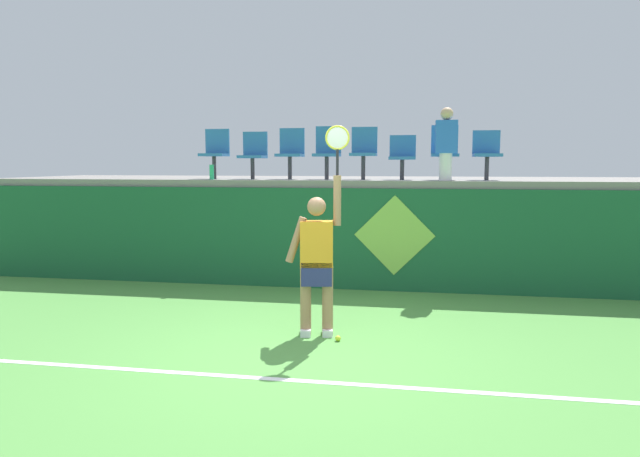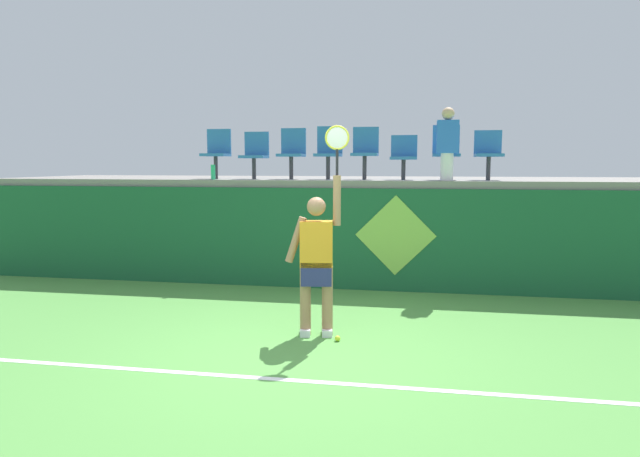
{
  "view_description": "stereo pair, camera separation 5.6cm",
  "coord_description": "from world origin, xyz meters",
  "px_view_note": "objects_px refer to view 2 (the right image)",
  "views": [
    {
      "loc": [
        1.17,
        -5.58,
        2.03
      ],
      "look_at": [
        0.03,
        1.15,
        1.23
      ],
      "focal_mm": 31.18,
      "sensor_mm": 36.0,
      "label": 1
    },
    {
      "loc": [
        1.23,
        -5.57,
        2.03
      ],
      "look_at": [
        0.03,
        1.15,
        1.23
      ],
      "focal_mm": 31.18,
      "sensor_mm": 36.0,
      "label": 2
    }
  ],
  "objects_px": {
    "water_bottle": "(213,172)",
    "spectator_0": "(447,142)",
    "tennis_ball": "(338,338)",
    "stadium_chair_4": "(365,150)",
    "stadium_chair_3": "(329,150)",
    "stadium_chair_6": "(446,150)",
    "stadium_chair_5": "(404,155)",
    "stadium_chair_7": "(488,152)",
    "stadium_chair_2": "(292,151)",
    "tennis_player": "(317,258)",
    "stadium_chair_1": "(255,153)",
    "stadium_chair_0": "(217,151)"
  },
  "relations": [
    {
      "from": "stadium_chair_0",
      "to": "stadium_chair_6",
      "type": "distance_m",
      "value": 3.98
    },
    {
      "from": "tennis_ball",
      "to": "spectator_0",
      "type": "bearing_deg",
      "value": 66.05
    },
    {
      "from": "stadium_chair_2",
      "to": "stadium_chair_3",
      "type": "distance_m",
      "value": 0.64
    },
    {
      "from": "water_bottle",
      "to": "stadium_chair_5",
      "type": "height_order",
      "value": "stadium_chair_5"
    },
    {
      "from": "stadium_chair_7",
      "to": "stadium_chair_6",
      "type": "bearing_deg",
      "value": 179.19
    },
    {
      "from": "stadium_chair_6",
      "to": "stadium_chair_3",
      "type": "bearing_deg",
      "value": -179.99
    },
    {
      "from": "stadium_chair_0",
      "to": "stadium_chair_5",
      "type": "bearing_deg",
      "value": -0.12
    },
    {
      "from": "tennis_player",
      "to": "stadium_chair_4",
      "type": "height_order",
      "value": "stadium_chair_4"
    },
    {
      "from": "water_bottle",
      "to": "stadium_chair_2",
      "type": "distance_m",
      "value": 1.41
    },
    {
      "from": "stadium_chair_2",
      "to": "stadium_chair_0",
      "type": "bearing_deg",
      "value": -179.96
    },
    {
      "from": "stadium_chair_3",
      "to": "spectator_0",
      "type": "bearing_deg",
      "value": -11.84
    },
    {
      "from": "tennis_ball",
      "to": "water_bottle",
      "type": "xyz_separation_m",
      "value": [
        -2.54,
        2.82,
        1.85
      ]
    },
    {
      "from": "tennis_ball",
      "to": "stadium_chair_4",
      "type": "relative_size",
      "value": 0.07
    },
    {
      "from": "water_bottle",
      "to": "stadium_chair_7",
      "type": "bearing_deg",
      "value": 6.84
    },
    {
      "from": "stadium_chair_5",
      "to": "water_bottle",
      "type": "bearing_deg",
      "value": -170.28
    },
    {
      "from": "tennis_ball",
      "to": "stadium_chair_7",
      "type": "xyz_separation_m",
      "value": [
        1.99,
        3.36,
        2.19
      ]
    },
    {
      "from": "stadium_chair_4",
      "to": "spectator_0",
      "type": "relative_size",
      "value": 0.78
    },
    {
      "from": "stadium_chair_3",
      "to": "stadium_chair_4",
      "type": "bearing_deg",
      "value": -0.26
    },
    {
      "from": "stadium_chair_5",
      "to": "spectator_0",
      "type": "bearing_deg",
      "value": -30.15
    },
    {
      "from": "stadium_chair_2",
      "to": "stadium_chair_7",
      "type": "relative_size",
      "value": 1.09
    },
    {
      "from": "stadium_chair_1",
      "to": "stadium_chair_3",
      "type": "distance_m",
      "value": 1.31
    },
    {
      "from": "water_bottle",
      "to": "spectator_0",
      "type": "height_order",
      "value": "spectator_0"
    },
    {
      "from": "tennis_ball",
      "to": "stadium_chair_5",
      "type": "xyz_separation_m",
      "value": [
        0.62,
        3.36,
        2.14
      ]
    },
    {
      "from": "stadium_chair_5",
      "to": "spectator_0",
      "type": "distance_m",
      "value": 0.82
    },
    {
      "from": "stadium_chair_2",
      "to": "stadium_chair_6",
      "type": "relative_size",
      "value": 0.98
    },
    {
      "from": "tennis_player",
      "to": "spectator_0",
      "type": "relative_size",
      "value": 2.14
    },
    {
      "from": "water_bottle",
      "to": "spectator_0",
      "type": "distance_m",
      "value": 3.88
    },
    {
      "from": "stadium_chair_4",
      "to": "stadium_chair_7",
      "type": "bearing_deg",
      "value": -0.18
    },
    {
      "from": "stadium_chair_2",
      "to": "stadium_chair_5",
      "type": "distance_m",
      "value": 1.92
    },
    {
      "from": "stadium_chair_0",
      "to": "stadium_chair_2",
      "type": "relative_size",
      "value": 1.0
    },
    {
      "from": "stadium_chair_5",
      "to": "stadium_chair_7",
      "type": "relative_size",
      "value": 0.92
    },
    {
      "from": "stadium_chair_3",
      "to": "stadium_chair_4",
      "type": "height_order",
      "value": "stadium_chair_3"
    },
    {
      "from": "tennis_player",
      "to": "tennis_ball",
      "type": "distance_m",
      "value": 0.95
    },
    {
      "from": "stadium_chair_6",
      "to": "stadium_chair_7",
      "type": "height_order",
      "value": "stadium_chair_6"
    },
    {
      "from": "stadium_chair_5",
      "to": "stadium_chair_7",
      "type": "height_order",
      "value": "stadium_chair_7"
    },
    {
      "from": "stadium_chair_3",
      "to": "stadium_chair_6",
      "type": "relative_size",
      "value": 1.0
    },
    {
      "from": "tennis_player",
      "to": "stadium_chair_5",
      "type": "bearing_deg",
      "value": 74.03
    },
    {
      "from": "tennis_player",
      "to": "stadium_chair_2",
      "type": "height_order",
      "value": "stadium_chair_2"
    },
    {
      "from": "tennis_player",
      "to": "spectator_0",
      "type": "xyz_separation_m",
      "value": [
        1.59,
        2.75,
        1.44
      ]
    },
    {
      "from": "tennis_player",
      "to": "stadium_chair_4",
      "type": "relative_size",
      "value": 2.76
    },
    {
      "from": "stadium_chair_5",
      "to": "stadium_chair_6",
      "type": "distance_m",
      "value": 0.7
    },
    {
      "from": "spectator_0",
      "to": "tennis_ball",
      "type": "bearing_deg",
      "value": -113.95
    },
    {
      "from": "stadium_chair_1",
      "to": "spectator_0",
      "type": "bearing_deg",
      "value": -7.08
    },
    {
      "from": "stadium_chair_0",
      "to": "stadium_chair_1",
      "type": "xyz_separation_m",
      "value": [
        0.7,
        -0.0,
        -0.04
      ]
    },
    {
      "from": "water_bottle",
      "to": "stadium_chair_2",
      "type": "relative_size",
      "value": 0.28
    },
    {
      "from": "tennis_ball",
      "to": "stadium_chair_1",
      "type": "relative_size",
      "value": 0.08
    },
    {
      "from": "stadium_chair_5",
      "to": "stadium_chair_1",
      "type": "bearing_deg",
      "value": 179.87
    },
    {
      "from": "tennis_player",
      "to": "spectator_0",
      "type": "height_order",
      "value": "spectator_0"
    },
    {
      "from": "stadium_chair_4",
      "to": "stadium_chair_0",
      "type": "bearing_deg",
      "value": -179.98
    },
    {
      "from": "tennis_player",
      "to": "stadium_chair_1",
      "type": "height_order",
      "value": "stadium_chair_1"
    }
  ]
}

